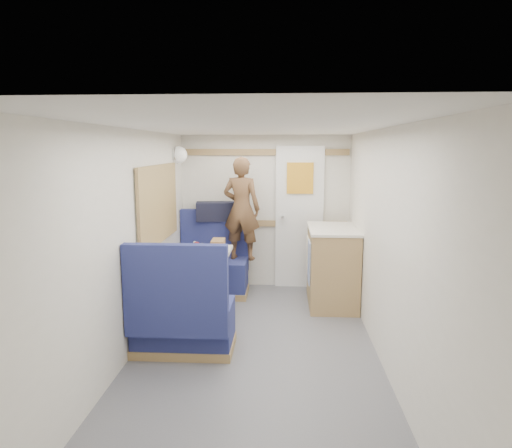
# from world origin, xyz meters

# --- Properties ---
(floor) EXTENTS (4.50, 4.50, 0.00)m
(floor) POSITION_xyz_m (0.00, 0.00, 0.00)
(floor) COLOR #515156
(floor) RESTS_ON ground
(ceiling) EXTENTS (4.50, 4.50, 0.00)m
(ceiling) POSITION_xyz_m (0.00, 0.00, 2.00)
(ceiling) COLOR silver
(ceiling) RESTS_ON wall_back
(wall_back) EXTENTS (2.20, 0.02, 2.00)m
(wall_back) POSITION_xyz_m (0.00, 2.25, 1.00)
(wall_back) COLOR silver
(wall_back) RESTS_ON floor
(wall_left) EXTENTS (0.02, 4.50, 2.00)m
(wall_left) POSITION_xyz_m (-1.10, 0.00, 1.00)
(wall_left) COLOR silver
(wall_left) RESTS_ON floor
(wall_right) EXTENTS (0.02, 4.50, 2.00)m
(wall_right) POSITION_xyz_m (1.10, 0.00, 1.00)
(wall_right) COLOR silver
(wall_right) RESTS_ON floor
(oak_trim_low) EXTENTS (2.15, 0.02, 0.08)m
(oak_trim_low) POSITION_xyz_m (0.00, 2.23, 0.85)
(oak_trim_low) COLOR olive
(oak_trim_low) RESTS_ON wall_back
(oak_trim_high) EXTENTS (2.15, 0.02, 0.08)m
(oak_trim_high) POSITION_xyz_m (0.00, 2.23, 1.78)
(oak_trim_high) COLOR olive
(oak_trim_high) RESTS_ON wall_back
(side_window) EXTENTS (0.04, 1.30, 0.72)m
(side_window) POSITION_xyz_m (-1.08, 1.00, 1.25)
(side_window) COLOR gray
(side_window) RESTS_ON wall_left
(rear_door) EXTENTS (0.62, 0.12, 1.86)m
(rear_door) POSITION_xyz_m (0.45, 2.22, 0.97)
(rear_door) COLOR white
(rear_door) RESTS_ON wall_back
(dinette_table) EXTENTS (0.62, 0.92, 0.72)m
(dinette_table) POSITION_xyz_m (-0.65, 1.00, 0.57)
(dinette_table) COLOR white
(dinette_table) RESTS_ON floor
(bench_far) EXTENTS (0.90, 0.59, 1.05)m
(bench_far) POSITION_xyz_m (-0.65, 1.86, 0.30)
(bench_far) COLOR navy
(bench_far) RESTS_ON floor
(bench_near) EXTENTS (0.90, 0.59, 1.05)m
(bench_near) POSITION_xyz_m (-0.65, 0.14, 0.30)
(bench_near) COLOR navy
(bench_near) RESTS_ON floor
(ledge) EXTENTS (0.90, 0.14, 0.04)m
(ledge) POSITION_xyz_m (-0.65, 2.12, 0.88)
(ledge) COLOR olive
(ledge) RESTS_ON bench_far
(dome_light) EXTENTS (0.20, 0.20, 0.20)m
(dome_light) POSITION_xyz_m (-1.04, 1.85, 1.75)
(dome_light) COLOR white
(dome_light) RESTS_ON wall_left
(galley_counter) EXTENTS (0.57, 0.92, 0.92)m
(galley_counter) POSITION_xyz_m (0.82, 1.55, 0.47)
(galley_counter) COLOR olive
(galley_counter) RESTS_ON floor
(person) EXTENTS (0.52, 0.39, 1.28)m
(person) POSITION_xyz_m (-0.28, 1.88, 1.09)
(person) COLOR brown
(person) RESTS_ON bench_far
(duffel_bag) EXTENTS (0.53, 0.31, 0.24)m
(duffel_bag) POSITION_xyz_m (-0.64, 2.12, 1.02)
(duffel_bag) COLOR black
(duffel_bag) RESTS_ON ledge
(tray) EXTENTS (0.39, 0.44, 0.02)m
(tray) POSITION_xyz_m (-0.57, 0.70, 0.73)
(tray) COLOR white
(tray) RESTS_ON dinette_table
(orange_fruit) EXTENTS (0.07, 0.07, 0.07)m
(orange_fruit) POSITION_xyz_m (-0.43, 0.92, 0.77)
(orange_fruit) COLOR orange
(orange_fruit) RESTS_ON tray
(cheese_block) EXTENTS (0.11, 0.07, 0.04)m
(cheese_block) POSITION_xyz_m (-0.54, 0.71, 0.76)
(cheese_block) COLOR #F1E58B
(cheese_block) RESTS_ON tray
(wine_glass) EXTENTS (0.08, 0.08, 0.17)m
(wine_glass) POSITION_xyz_m (-0.64, 0.82, 0.84)
(wine_glass) COLOR white
(wine_glass) RESTS_ON dinette_table
(tumbler_left) EXTENTS (0.06, 0.06, 0.10)m
(tumbler_left) POSITION_xyz_m (-0.75, 0.62, 0.77)
(tumbler_left) COLOR white
(tumbler_left) RESTS_ON dinette_table
(beer_glass) EXTENTS (0.06, 0.06, 0.09)m
(beer_glass) POSITION_xyz_m (-0.47, 1.03, 0.77)
(beer_glass) COLOR brown
(beer_glass) RESTS_ON dinette_table
(pepper_grinder) EXTENTS (0.04, 0.04, 0.10)m
(pepper_grinder) POSITION_xyz_m (-0.63, 1.08, 0.77)
(pepper_grinder) COLOR black
(pepper_grinder) RESTS_ON dinette_table
(salt_grinder) EXTENTS (0.04, 0.04, 0.10)m
(salt_grinder) POSITION_xyz_m (-0.72, 1.14, 0.77)
(salt_grinder) COLOR white
(salt_grinder) RESTS_ON dinette_table
(bread_loaf) EXTENTS (0.15, 0.26, 0.11)m
(bread_loaf) POSITION_xyz_m (-0.48, 1.23, 0.77)
(bread_loaf) COLOR olive
(bread_loaf) RESTS_ON dinette_table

